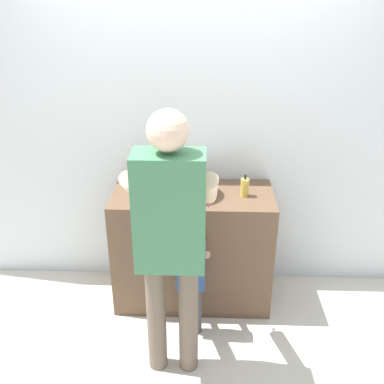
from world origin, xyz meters
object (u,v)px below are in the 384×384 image
object	(u,v)px
child_toddler	(191,272)
adult_parent	(170,227)
toothbrush_cup	(147,186)
soap_bottle	(245,187)

from	to	relation	value
child_toddler	adult_parent	xyz separation A→B (m)	(-0.10, -0.31, 0.51)
toothbrush_cup	soap_bottle	bearing A→B (deg)	-2.47
child_toddler	toothbrush_cup	bearing A→B (deg)	129.07
toothbrush_cup	child_toddler	distance (m)	0.69
soap_bottle	child_toddler	distance (m)	0.70
soap_bottle	child_toddler	xyz separation A→B (m)	(-0.37, -0.38, -0.46)
child_toddler	adult_parent	distance (m)	0.61
soap_bottle	toothbrush_cup	bearing A→B (deg)	177.53
child_toddler	adult_parent	size ratio (longest dim) A/B	0.50
soap_bottle	child_toddler	size ratio (longest dim) A/B	0.20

